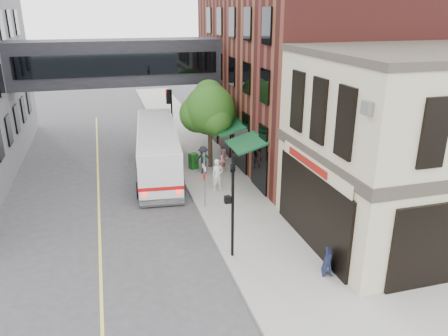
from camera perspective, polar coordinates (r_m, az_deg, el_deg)
ground at (r=17.21m, az=1.76°, el=-15.26°), size 120.00×120.00×0.00m
sidewalk_main at (r=29.77m, az=-2.62°, el=0.69°), size 4.00×60.00×0.15m
corner_building at (r=21.10m, az=24.09°, el=2.51°), size 10.19×8.12×8.45m
brick_building at (r=31.89m, az=11.29°, el=14.38°), size 13.76×18.00×14.00m
skyway_bridge at (r=31.58m, az=-13.66°, el=13.27°), size 14.00×3.18×3.00m
traffic_signal_near at (r=17.51m, az=1.05°, el=-3.38°), size 0.44×0.22×4.60m
traffic_signal_far at (r=31.41m, az=-7.11°, el=7.78°), size 0.53×0.28×4.50m
street_sign_pole at (r=22.39m, az=-2.59°, el=-0.93°), size 0.08×0.75×3.00m
street_tree at (r=28.03m, az=-1.99°, el=7.63°), size 3.80×3.20×5.60m
lane_marking at (r=25.41m, az=-16.06°, el=-3.80°), size 0.12×40.00×0.01m
bus at (r=28.01m, az=-8.68°, el=2.61°), size 3.53×11.13×2.95m
pedestrian_a at (r=24.83m, az=-0.84°, el=-0.90°), size 0.72×0.53×1.83m
pedestrian_b at (r=27.74m, az=0.04°, el=1.05°), size 0.90×0.82×1.51m
pedestrian_c at (r=27.37m, az=-2.72°, el=1.06°), size 1.32×1.20×1.78m
newspaper_box at (r=28.36m, az=-4.00°, el=0.92°), size 0.64×0.60×1.03m
sandwich_board at (r=17.89m, az=13.38°, el=-11.85°), size 0.55×0.66×1.00m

